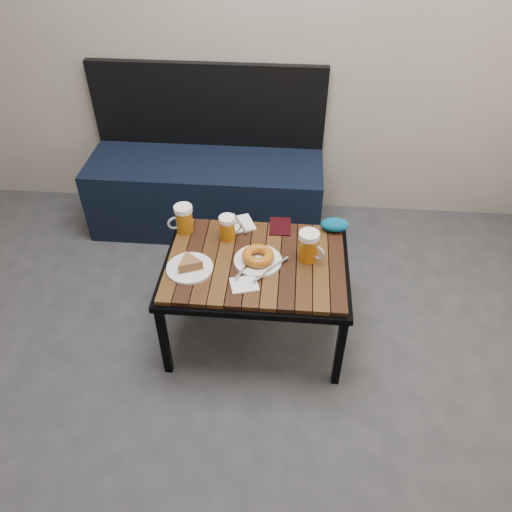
# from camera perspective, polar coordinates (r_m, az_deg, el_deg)

# --- Properties ---
(ground) EXTENTS (4.00, 4.00, 0.00)m
(ground) POSITION_cam_1_polar(r_m,az_deg,el_deg) (2.16, -9.08, -25.28)
(ground) COLOR #2D2D30
(ground) RESTS_ON ground
(bench) EXTENTS (1.40, 0.50, 0.95)m
(bench) POSITION_cam_1_polar(r_m,az_deg,el_deg) (3.13, -5.62, 8.08)
(bench) COLOR black
(bench) RESTS_ON ground
(cafe_table) EXTENTS (0.84, 0.62, 0.47)m
(cafe_table) POSITION_cam_1_polar(r_m,az_deg,el_deg) (2.28, 0.00, -1.37)
(cafe_table) COLOR black
(cafe_table) RESTS_ON ground
(beer_mug_left) EXTENTS (0.13, 0.11, 0.14)m
(beer_mug_left) POSITION_cam_1_polar(r_m,az_deg,el_deg) (2.40, -8.28, 4.24)
(beer_mug_left) COLOR #AC5E0D
(beer_mug_left) RESTS_ON cafe_table
(beer_mug_centre) EXTENTS (0.12, 0.10, 0.12)m
(beer_mug_centre) POSITION_cam_1_polar(r_m,az_deg,el_deg) (2.34, -3.23, 3.26)
(beer_mug_centre) COLOR #AC5E0D
(beer_mug_centre) RESTS_ON cafe_table
(beer_mug_right) EXTENTS (0.14, 0.12, 0.15)m
(beer_mug_right) POSITION_cam_1_polar(r_m,az_deg,el_deg) (2.22, 6.07, 1.12)
(beer_mug_right) COLOR #AC5E0D
(beer_mug_right) RESTS_ON cafe_table
(plate_pie) EXTENTS (0.21, 0.21, 0.06)m
(plate_pie) POSITION_cam_1_polar(r_m,az_deg,el_deg) (2.21, -7.61, -1.09)
(plate_pie) COLOR white
(plate_pie) RESTS_ON cafe_table
(plate_bagel) EXTENTS (0.25, 0.26, 0.06)m
(plate_bagel) POSITION_cam_1_polar(r_m,az_deg,el_deg) (2.22, 0.23, -0.22)
(plate_bagel) COLOR white
(plate_bagel) RESTS_ON cafe_table
(napkin_left) EXTENTS (0.17, 0.17, 0.01)m
(napkin_left) POSITION_cam_1_polar(r_m,az_deg,el_deg) (2.45, -1.90, 3.68)
(napkin_left) COLOR white
(napkin_left) RESTS_ON cafe_table
(napkin_right) EXTENTS (0.14, 0.13, 0.01)m
(napkin_right) POSITION_cam_1_polar(r_m,az_deg,el_deg) (2.13, -1.36, -3.28)
(napkin_right) COLOR white
(napkin_right) RESTS_ON cafe_table
(passport_navy) EXTENTS (0.17, 0.17, 0.01)m
(passport_navy) POSITION_cam_1_polar(r_m,az_deg,el_deg) (2.24, -8.27, -1.12)
(passport_navy) COLOR black
(passport_navy) RESTS_ON cafe_table
(passport_burgundy) EXTENTS (0.11, 0.14, 0.01)m
(passport_burgundy) POSITION_cam_1_polar(r_m,az_deg,el_deg) (2.44, 2.77, 3.40)
(passport_burgundy) COLOR black
(passport_burgundy) RESTS_ON cafe_table
(knit_pouch) EXTENTS (0.14, 0.10, 0.06)m
(knit_pouch) POSITION_cam_1_polar(r_m,az_deg,el_deg) (2.44, 9.00, 3.56)
(knit_pouch) COLOR navy
(knit_pouch) RESTS_ON cafe_table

